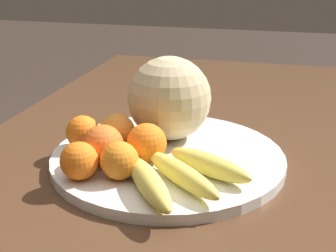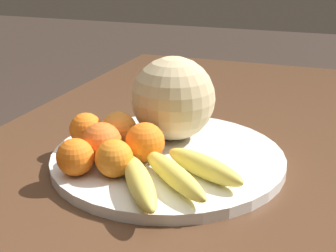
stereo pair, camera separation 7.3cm
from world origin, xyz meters
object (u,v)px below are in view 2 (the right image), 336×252
at_px(fruit_bowl, 168,157).
at_px(banana_bunch, 171,174).
at_px(orange_back_right, 75,157).
at_px(orange_front_left, 102,143).
at_px(kitchen_table, 193,224).
at_px(orange_back_left, 146,141).
at_px(melon, 173,98).
at_px(orange_mid_center, 114,158).
at_px(produce_tag, 137,166).
at_px(orange_front_right, 86,129).
at_px(orange_top_small, 119,130).

bearing_deg(fruit_bowl, banana_bunch, -157.25).
relative_size(fruit_bowl, orange_back_right, 6.81).
bearing_deg(orange_front_left, kitchen_table, -79.80).
xyz_separation_m(orange_front_left, orange_back_left, (0.03, -0.07, -0.00)).
relative_size(kitchen_table, melon, 11.05).
distance_m(orange_mid_center, orange_back_left, 0.07).
height_order(kitchen_table, produce_tag, produce_tag).
bearing_deg(melon, fruit_bowl, -167.28).
xyz_separation_m(kitchen_table, produce_tag, (-0.03, 0.09, 0.11)).
xyz_separation_m(melon, produce_tag, (-0.14, 0.01, -0.07)).
relative_size(orange_back_left, orange_back_right, 1.12).
bearing_deg(melon, orange_back_right, 155.04).
bearing_deg(orange_back_left, orange_front_left, 114.93).
distance_m(melon, orange_back_left, 0.12).
distance_m(fruit_bowl, melon, 0.11).
distance_m(banana_bunch, produce_tag, 0.08).
xyz_separation_m(fruit_bowl, melon, (0.07, 0.02, 0.08)).
bearing_deg(orange_back_right, produce_tag, -53.71).
bearing_deg(fruit_bowl, produce_tag, 156.48).
height_order(melon, banana_bunch, melon).
relative_size(fruit_bowl, melon, 2.62).
bearing_deg(orange_mid_center, kitchen_table, -57.56).
bearing_deg(fruit_bowl, orange_back_left, 145.27).
bearing_deg(orange_front_right, banana_bunch, -115.17).
xyz_separation_m(orange_front_left, orange_front_right, (0.05, 0.06, -0.00)).
distance_m(fruit_bowl, orange_front_right, 0.15).
bearing_deg(produce_tag, orange_back_right, 122.84).
xyz_separation_m(melon, orange_front_left, (-0.14, 0.07, -0.04)).
distance_m(orange_front_right, orange_back_left, 0.13).
height_order(kitchen_table, orange_back_left, orange_back_left).
relative_size(orange_mid_center, orange_back_right, 1.01).
height_order(orange_front_left, orange_back_left, orange_front_left).
distance_m(melon, orange_front_right, 0.16).
relative_size(fruit_bowl, orange_front_left, 5.99).
bearing_deg(orange_back_right, orange_mid_center, -74.92).
xyz_separation_m(orange_back_right, produce_tag, (0.06, -0.08, -0.03)).
bearing_deg(orange_top_small, orange_mid_center, -157.71).
relative_size(melon, orange_top_small, 2.39).
xyz_separation_m(kitchen_table, melon, (0.11, 0.07, 0.18)).
xyz_separation_m(orange_mid_center, orange_back_right, (-0.02, 0.06, -0.00)).
height_order(banana_bunch, orange_top_small, orange_top_small).
distance_m(orange_back_right, produce_tag, 0.10).
height_order(orange_mid_center, orange_top_small, orange_top_small).
bearing_deg(banana_bunch, melon, 150.52).
relative_size(orange_mid_center, produce_tag, 0.80).
bearing_deg(produce_tag, orange_front_left, 86.45).
relative_size(orange_front_right, orange_top_small, 0.92).
relative_size(kitchen_table, produce_tag, 22.77).
distance_m(orange_front_right, orange_mid_center, 0.14).
height_order(banana_bunch, orange_back_left, orange_back_left).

